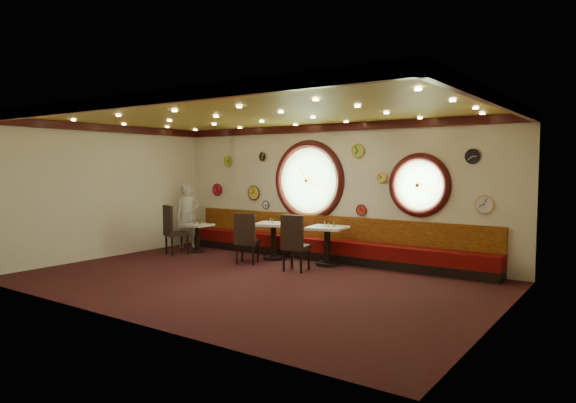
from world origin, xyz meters
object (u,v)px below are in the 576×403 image
object	(u,v)px
table_b	(273,236)
condiment_c_bottle	(334,223)
chair_c	(294,239)
condiment_c_salt	(325,224)
condiment_a_bottle	(200,221)
condiment_a_pepper	(194,222)
condiment_a_salt	(195,222)
chair_a	(172,227)
chair_b	(246,235)
condiment_b_pepper	(273,221)
waiter	(188,216)
condiment_c_pepper	(329,225)
table_a	(197,234)
condiment_b_bottle	(283,219)
condiment_b_salt	(271,220)
table_c	(327,241)

from	to	relation	value
table_b	condiment_c_bottle	size ratio (longest dim) A/B	5.84
chair_c	condiment_c_salt	xyz separation A→B (m)	(0.08, 1.10, 0.23)
chair_c	condiment_a_bottle	world-z (taller)	chair_c
table_b	condiment_a_pepper	distance (m)	2.29
condiment_a_salt	condiment_a_bottle	xyz separation A→B (m)	(0.13, 0.02, 0.02)
chair_a	chair_b	world-z (taller)	chair_a
chair_a	condiment_a_bottle	distance (m)	0.74
table_b	condiment_a_pepper	bearing A→B (deg)	-170.64
condiment_b_pepper	condiment_c_salt	bearing A→B (deg)	12.98
waiter	condiment_c_bottle	bearing A→B (deg)	-53.80
chair_a	condiment_a_salt	xyz separation A→B (m)	(0.12, 0.67, 0.07)
condiment_c_salt	condiment_c_pepper	xyz separation A→B (m)	(0.18, -0.15, -0.00)
chair_b	condiment_b_pepper	world-z (taller)	chair_b
condiment_c_bottle	table_b	bearing A→B (deg)	-174.39
table_a	condiment_c_bottle	xyz separation A→B (m)	(3.77, 0.45, 0.50)
condiment_a_pepper	condiment_b_pepper	bearing A→B (deg)	7.11
chair_a	condiment_b_pepper	world-z (taller)	chair_a
condiment_a_pepper	condiment_b_bottle	size ratio (longest dim) A/B	0.57
table_a	chair_b	xyz separation A→B (m)	(2.08, -0.55, 0.21)
condiment_a_pepper	chair_b	bearing A→B (deg)	-12.53
table_b	condiment_c_salt	size ratio (longest dim) A/B	10.73
table_a	condiment_b_bottle	world-z (taller)	condiment_b_bottle
condiment_c_salt	condiment_b_pepper	distance (m)	1.27
condiment_a_salt	condiment_b_salt	distance (m)	2.21
condiment_a_bottle	waiter	xyz separation A→B (m)	(-0.82, 0.37, 0.06)
condiment_c_pepper	table_c	bearing A→B (deg)	147.72
condiment_a_pepper	condiment_c_salt	bearing A→B (deg)	9.19
condiment_a_bottle	condiment_c_pepper	bearing A→B (deg)	4.86
table_a	condiment_b_bottle	size ratio (longest dim) A/B	4.36
chair_c	condiment_a_pepper	distance (m)	3.50
condiment_a_salt	condiment_a_pepper	bearing A→B (deg)	-62.26
chair_b	condiment_c_bottle	xyz separation A→B (m)	(1.70, 0.99, 0.29)
condiment_c_bottle	condiment_c_salt	bearing A→B (deg)	169.35
condiment_c_salt	chair_a	bearing A→B (deg)	-162.81
table_b	condiment_b_bottle	size ratio (longest dim) A/B	6.04
condiment_b_pepper	condiment_c_pepper	bearing A→B (deg)	5.49
waiter	table_b	bearing A→B (deg)	-56.45
condiment_b_pepper	condiment_b_bottle	world-z (taller)	condiment_b_bottle
chair_c	condiment_c_pepper	size ratio (longest dim) A/B	8.08
table_a	condiment_b_pepper	size ratio (longest dim) A/B	7.28
table_c	condiment_a_bottle	size ratio (longest dim) A/B	5.67
table_b	waiter	bearing A→B (deg)	177.88
condiment_c_bottle	condiment_b_salt	bearing A→B (deg)	-176.52
chair_a	condiment_a_salt	bearing A→B (deg)	100.77
waiter	condiment_b_salt	bearing A→B (deg)	-55.52
condiment_b_pepper	condiment_a_salt	bearing A→B (deg)	-175.28
condiment_c_pepper	waiter	bearing A→B (deg)	179.26
condiment_a_bottle	condiment_a_salt	bearing A→B (deg)	-170.93
table_b	condiment_c_bottle	xyz separation A→B (m)	(1.55, 0.15, 0.41)
condiment_b_salt	condiment_a_pepper	xyz separation A→B (m)	(-2.13, -0.42, -0.15)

